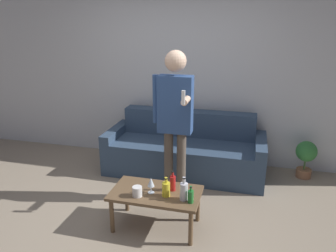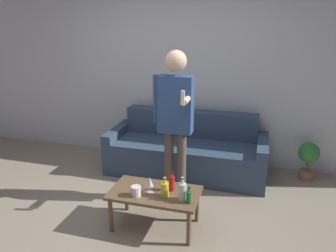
{
  "view_description": "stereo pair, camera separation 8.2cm",
  "coord_description": "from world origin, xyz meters",
  "views": [
    {
      "loc": [
        1.08,
        -2.66,
        2.04
      ],
      "look_at": [
        0.24,
        0.57,
        0.95
      ],
      "focal_mm": 35.0,
      "sensor_mm": 36.0,
      "label": 1
    },
    {
      "loc": [
        1.16,
        -2.64,
        2.04
      ],
      "look_at": [
        0.24,
        0.57,
        0.95
      ],
      "focal_mm": 35.0,
      "sensor_mm": 36.0,
      "label": 2
    }
  ],
  "objects": [
    {
      "name": "ground_plane",
      "position": [
        0.0,
        0.0,
        0.0
      ],
      "size": [
        16.0,
        16.0,
        0.0
      ],
      "primitive_type": "plane",
      "color": "gray"
    },
    {
      "name": "wall_back",
      "position": [
        0.0,
        1.95,
        1.35
      ],
      "size": [
        8.0,
        0.06,
        2.7
      ],
      "color": "silver",
      "rests_on": "ground_plane"
    },
    {
      "name": "couch",
      "position": [
        0.25,
        1.48,
        0.3
      ],
      "size": [
        2.14,
        0.83,
        0.81
      ],
      "color": "#334760",
      "rests_on": "ground_plane"
    },
    {
      "name": "coffee_table",
      "position": [
        0.23,
        0.12,
        0.35
      ],
      "size": [
        0.89,
        0.51,
        0.4
      ],
      "color": "brown",
      "rests_on": "ground_plane"
    },
    {
      "name": "bottle_orange",
      "position": [
        0.61,
        0.01,
        0.47
      ],
      "size": [
        0.06,
        0.06,
        0.17
      ],
      "color": "#23752D",
      "rests_on": "coffee_table"
    },
    {
      "name": "bottle_green",
      "position": [
        0.53,
        0.04,
        0.49
      ],
      "size": [
        0.08,
        0.08,
        0.24
      ],
      "color": "silver",
      "rests_on": "coffee_table"
    },
    {
      "name": "bottle_dark",
      "position": [
        0.39,
        0.19,
        0.48
      ],
      "size": [
        0.06,
        0.06,
        0.21
      ],
      "color": "#B21E1E",
      "rests_on": "coffee_table"
    },
    {
      "name": "bottle_yellow",
      "position": [
        0.35,
        0.07,
        0.48
      ],
      "size": [
        0.08,
        0.08,
        0.2
      ],
      "color": "yellow",
      "rests_on": "coffee_table"
    },
    {
      "name": "wine_glass_near",
      "position": [
        0.19,
        0.09,
        0.51
      ],
      "size": [
        0.07,
        0.07,
        0.17
      ],
      "color": "silver",
      "rests_on": "coffee_table"
    },
    {
      "name": "cup_on_table",
      "position": [
        0.08,
        -0.01,
        0.45
      ],
      "size": [
        0.1,
        0.1,
        0.1
      ],
      "color": "white",
      "rests_on": "coffee_table"
    },
    {
      "name": "person_standing_front",
      "position": [
        0.29,
        0.7,
        1.05
      ],
      "size": [
        0.44,
        0.43,
        1.74
      ],
      "color": "brown",
      "rests_on": "ground_plane"
    },
    {
      "name": "potted_plant",
      "position": [
        1.85,
        1.69,
        0.32
      ],
      "size": [
        0.27,
        0.27,
        0.51
      ],
      "color": "#936042",
      "rests_on": "ground_plane"
    }
  ]
}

